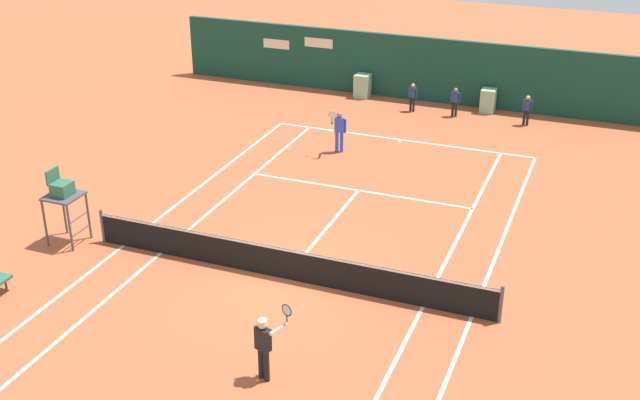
# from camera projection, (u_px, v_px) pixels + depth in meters

# --- Properties ---
(ground_plane) EXTENTS (80.00, 80.00, 0.01)m
(ground_plane) POSITION_uv_depth(u_px,v_px,m) (292.00, 269.00, 23.05)
(ground_plane) COLOR #B25633
(tennis_net) EXTENTS (12.10, 0.10, 1.07)m
(tennis_net) POSITION_uv_depth(u_px,v_px,m) (284.00, 262.00, 22.35)
(tennis_net) COLOR #4C4C51
(tennis_net) RESTS_ON ground_plane
(sponsor_back_wall) EXTENTS (25.00, 1.02, 2.92)m
(sponsor_back_wall) POSITION_uv_depth(u_px,v_px,m) (435.00, 71.00, 36.28)
(sponsor_back_wall) COLOR #144233
(sponsor_back_wall) RESTS_ON ground_plane
(umpire_chair) EXTENTS (1.00, 1.00, 2.37)m
(umpire_chair) POSITION_uv_depth(u_px,v_px,m) (63.00, 194.00, 23.87)
(umpire_chair) COLOR #47474C
(umpire_chair) RESTS_ON ground_plane
(player_on_baseline) EXTENTS (0.53, 0.79, 1.86)m
(player_on_baseline) POSITION_uv_depth(u_px,v_px,m) (339.00, 128.00, 30.82)
(player_on_baseline) COLOR blue
(player_on_baseline) RESTS_ON ground_plane
(player_near_side) EXTENTS (0.80, 0.66, 1.84)m
(player_near_side) POSITION_uv_depth(u_px,v_px,m) (264.00, 343.00, 18.09)
(player_near_side) COLOR black
(player_near_side) RESTS_ON ground_plane
(ball_kid_left_post) EXTENTS (0.43, 0.20, 1.30)m
(ball_kid_left_post) POSITION_uv_depth(u_px,v_px,m) (527.00, 108.00, 33.67)
(ball_kid_left_post) COLOR black
(ball_kid_left_post) RESTS_ON ground_plane
(ball_kid_centre_post) EXTENTS (0.42, 0.22, 1.27)m
(ball_kid_centre_post) POSITION_uv_depth(u_px,v_px,m) (413.00, 95.00, 35.32)
(ball_kid_centre_post) COLOR black
(ball_kid_centre_post) RESTS_ON ground_plane
(ball_kid_right_post) EXTENTS (0.43, 0.20, 1.29)m
(ball_kid_right_post) POSITION_uv_depth(u_px,v_px,m) (455.00, 100.00, 34.69)
(ball_kid_right_post) COLOR black
(ball_kid_right_post) RESTS_ON ground_plane
(tennis_ball_near_service_line) EXTENTS (0.07, 0.07, 0.07)m
(tennis_ball_near_service_line) POSITION_uv_depth(u_px,v_px,m) (308.00, 155.00, 30.83)
(tennis_ball_near_service_line) COLOR #CCE033
(tennis_ball_near_service_line) RESTS_ON ground_plane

